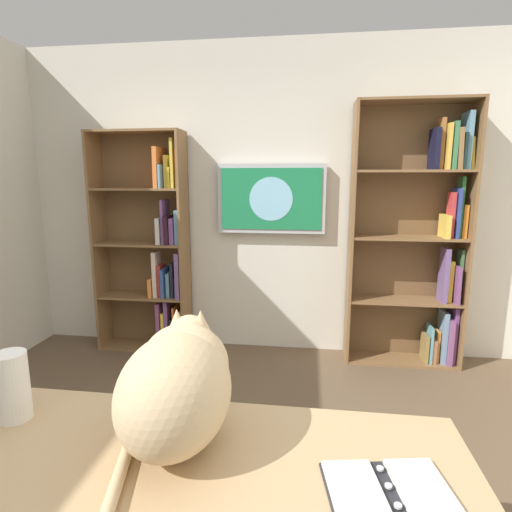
{
  "coord_description": "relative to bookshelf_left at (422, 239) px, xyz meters",
  "views": [
    {
      "loc": [
        -0.35,
        1.36,
        1.54
      ],
      "look_at": [
        -0.01,
        -1.13,
        1.07
      ],
      "focal_mm": 28.25,
      "sensor_mm": 36.0,
      "label": 1
    }
  ],
  "objects": [
    {
      "name": "paper_towel_roll",
      "position": [
        1.92,
        2.27,
        -0.22
      ],
      "size": [
        0.11,
        0.11,
        0.24
      ],
      "primitive_type": "cylinder",
      "color": "white",
      "rests_on": "desk"
    },
    {
      "name": "cat",
      "position": [
        1.32,
        2.3,
        -0.14
      ],
      "size": [
        0.34,
        0.59,
        0.39
      ],
      "color": "#D1B284",
      "rests_on": "desk"
    },
    {
      "name": "wall_back",
      "position": [
        1.27,
        -0.16,
        0.29
      ],
      "size": [
        4.52,
        0.06,
        2.7
      ],
      "primitive_type": "cube",
      "color": "silver",
      "rests_on": "ground"
    },
    {
      "name": "bookshelf_left",
      "position": [
        0.0,
        0.0,
        0.0
      ],
      "size": [
        0.93,
        0.28,
        2.15
      ],
      "color": "brown",
      "rests_on": "ground"
    },
    {
      "name": "wall_mounted_tv",
      "position": [
        1.25,
        -0.08,
        0.32
      ],
      "size": [
        0.93,
        0.07,
        0.59
      ],
      "color": "#B7B7BC"
    },
    {
      "name": "bookshelf_right",
      "position": [
        2.31,
        0.0,
        -0.15
      ],
      "size": [
        0.82,
        0.28,
        1.96
      ],
      "color": "brown",
      "rests_on": "ground"
    },
    {
      "name": "desk",
      "position": [
        1.23,
        2.39,
        -0.44
      ],
      "size": [
        1.62,
        0.58,
        0.72
      ],
      "color": "tan",
      "rests_on": "ground"
    },
    {
      "name": "open_binder",
      "position": [
        0.7,
        2.45,
        -0.33
      ],
      "size": [
        0.36,
        0.27,
        0.02
      ],
      "color": "#26262B",
      "rests_on": "desk"
    }
  ]
}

